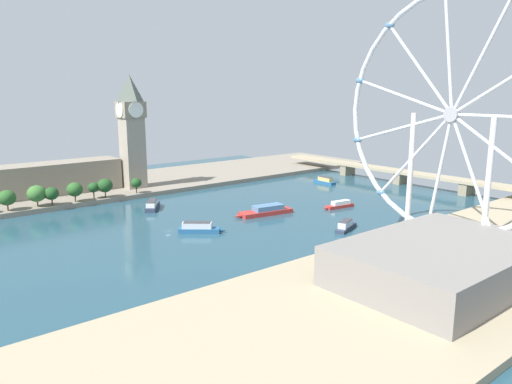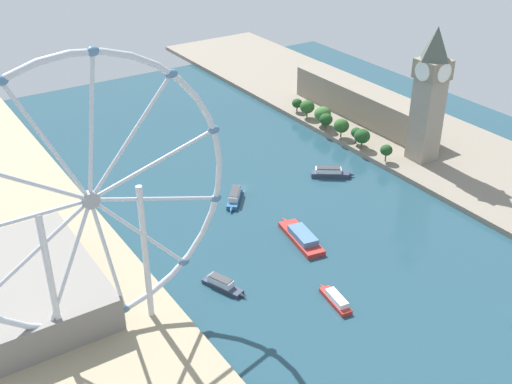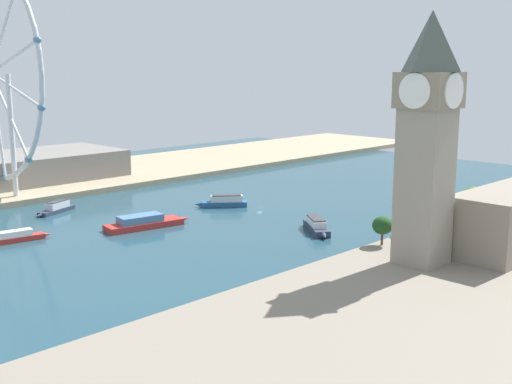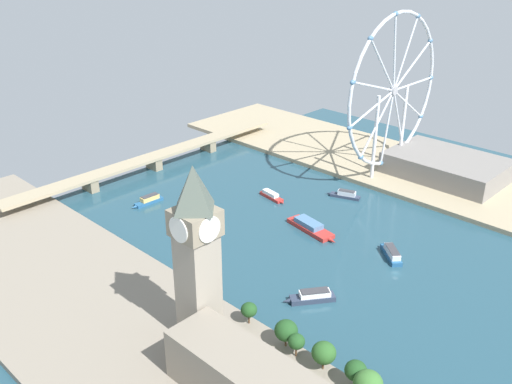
{
  "view_description": "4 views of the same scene",
  "coord_description": "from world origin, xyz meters",
  "px_view_note": "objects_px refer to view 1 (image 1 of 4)",
  "views": [
    {
      "loc": [
        217.67,
        -120.16,
        71.6
      ],
      "look_at": [
        -22.97,
        77.44,
        6.38
      ],
      "focal_mm": 34.66,
      "sensor_mm": 36.0,
      "label": 1
    },
    {
      "loc": [
        165.85,
        266.11,
        169.87
      ],
      "look_at": [
        10.87,
        28.54,
        13.07
      ],
      "focal_mm": 45.22,
      "sensor_mm": 36.0,
      "label": 2
    },
    {
      "loc": [
        -208.31,
        210.9,
        65.4
      ],
      "look_at": [
        -9.24,
        11.84,
        10.11
      ],
      "focal_mm": 45.82,
      "sensor_mm": 36.0,
      "label": 3
    },
    {
      "loc": [
        -226.67,
        -119.06,
        159.83
      ],
      "look_at": [
        0.13,
        99.18,
        14.22
      ],
      "focal_mm": 39.93,
      "sensor_mm": 36.0,
      "label": 4
    }
  ],
  "objects_px": {
    "tour_boat_2": "(266,211)",
    "tour_boat_5": "(346,226)",
    "riverside_hall": "(441,262)",
    "tour_boat_4": "(199,228)",
    "river_bridge": "(401,173)",
    "tour_boat_3": "(339,205)",
    "clock_tower": "(132,130)",
    "tour_boat_0": "(325,181)",
    "ferris_wheel": "(452,116)",
    "tour_boat_1": "(152,205)",
    "parliament_block": "(27,181)"
  },
  "relations": [
    {
      "from": "clock_tower",
      "to": "river_bridge",
      "type": "xyz_separation_m",
      "value": [
        103.67,
        171.08,
        -35.55
      ]
    },
    {
      "from": "clock_tower",
      "to": "ferris_wheel",
      "type": "height_order",
      "value": "ferris_wheel"
    },
    {
      "from": "river_bridge",
      "to": "tour_boat_5",
      "type": "xyz_separation_m",
      "value": [
        56.67,
        -130.4,
        -6.06
      ]
    },
    {
      "from": "riverside_hall",
      "to": "tour_boat_4",
      "type": "distance_m",
      "value": 120.09
    },
    {
      "from": "clock_tower",
      "to": "river_bridge",
      "type": "relative_size",
      "value": 0.34
    },
    {
      "from": "tour_boat_4",
      "to": "tour_boat_3",
      "type": "bearing_deg",
      "value": 34.46
    },
    {
      "from": "tour_boat_0",
      "to": "tour_boat_5",
      "type": "xyz_separation_m",
      "value": [
        94.54,
        -85.67,
        -0.15
      ]
    },
    {
      "from": "river_bridge",
      "to": "tour_boat_2",
      "type": "bearing_deg",
      "value": -87.53
    },
    {
      "from": "parliament_block",
      "to": "river_bridge",
      "type": "relative_size",
      "value": 0.52
    },
    {
      "from": "tour_boat_1",
      "to": "tour_boat_3",
      "type": "xyz_separation_m",
      "value": [
        70.15,
        90.23,
        -0.56
      ]
    },
    {
      "from": "riverside_hall",
      "to": "tour_boat_1",
      "type": "distance_m",
      "value": 178.55
    },
    {
      "from": "parliament_block",
      "to": "river_bridge",
      "type": "bearing_deg",
      "value": 63.88
    },
    {
      "from": "tour_boat_0",
      "to": "tour_boat_5",
      "type": "relative_size",
      "value": 1.01
    },
    {
      "from": "parliament_block",
      "to": "river_bridge",
      "type": "height_order",
      "value": "parliament_block"
    },
    {
      "from": "parliament_block",
      "to": "tour_boat_3",
      "type": "relative_size",
      "value": 5.3
    },
    {
      "from": "tour_boat_2",
      "to": "parliament_block",
      "type": "bearing_deg",
      "value": -42.15
    },
    {
      "from": "tour_boat_0",
      "to": "tour_boat_1",
      "type": "xyz_separation_m",
      "value": [
        -9.85,
        -141.79,
        0.12
      ]
    },
    {
      "from": "clock_tower",
      "to": "tour_boat_1",
      "type": "distance_m",
      "value": 71.27
    },
    {
      "from": "ferris_wheel",
      "to": "riverside_hall",
      "type": "height_order",
      "value": "ferris_wheel"
    },
    {
      "from": "tour_boat_4",
      "to": "ferris_wheel",
      "type": "bearing_deg",
      "value": -16.01
    },
    {
      "from": "tour_boat_3",
      "to": "tour_boat_5",
      "type": "distance_m",
      "value": 48.32
    },
    {
      "from": "river_bridge",
      "to": "tour_boat_3",
      "type": "xyz_separation_m",
      "value": [
        22.44,
        -96.3,
        -6.35
      ]
    },
    {
      "from": "tour_boat_1",
      "to": "river_bridge",
      "type": "bearing_deg",
      "value": -68.16
    },
    {
      "from": "parliament_block",
      "to": "ferris_wheel",
      "type": "relative_size",
      "value": 1.08
    },
    {
      "from": "parliament_block",
      "to": "tour_boat_5",
      "type": "height_order",
      "value": "parliament_block"
    },
    {
      "from": "ferris_wheel",
      "to": "tour_boat_2",
      "type": "bearing_deg",
      "value": -172.19
    },
    {
      "from": "tour_boat_1",
      "to": "tour_boat_5",
      "type": "distance_m",
      "value": 118.52
    },
    {
      "from": "ferris_wheel",
      "to": "riverside_hall",
      "type": "distance_m",
      "value": 64.84
    },
    {
      "from": "river_bridge",
      "to": "tour_boat_2",
      "type": "distance_m",
      "value": 142.2
    },
    {
      "from": "tour_boat_2",
      "to": "tour_boat_4",
      "type": "bearing_deg",
      "value": 17.28
    },
    {
      "from": "tour_boat_3",
      "to": "tour_boat_4",
      "type": "height_order",
      "value": "tour_boat_4"
    },
    {
      "from": "river_bridge",
      "to": "tour_boat_5",
      "type": "bearing_deg",
      "value": -66.51
    },
    {
      "from": "tour_boat_2",
      "to": "tour_boat_5",
      "type": "distance_m",
      "value": 51.85
    },
    {
      "from": "tour_boat_1",
      "to": "tour_boat_2",
      "type": "relative_size",
      "value": 0.6
    },
    {
      "from": "tour_boat_1",
      "to": "clock_tower",
      "type": "bearing_deg",
      "value": 20.76
    },
    {
      "from": "tour_boat_0",
      "to": "tour_boat_2",
      "type": "distance_m",
      "value": 106.69
    },
    {
      "from": "ferris_wheel",
      "to": "tour_boat_1",
      "type": "relative_size",
      "value": 4.84
    },
    {
      "from": "tour_boat_3",
      "to": "riverside_hall",
      "type": "bearing_deg",
      "value": 66.33
    },
    {
      "from": "river_bridge",
      "to": "riverside_hall",
      "type": "bearing_deg",
      "value": -51.69
    },
    {
      "from": "river_bridge",
      "to": "tour_boat_3",
      "type": "distance_m",
      "value": 99.08
    },
    {
      "from": "river_bridge",
      "to": "tour_boat_3",
      "type": "height_order",
      "value": "river_bridge"
    },
    {
      "from": "parliament_block",
      "to": "tour_boat_4",
      "type": "xyz_separation_m",
      "value": [
        129.88,
        46.64,
        -11.03
      ]
    },
    {
      "from": "riverside_hall",
      "to": "tour_boat_4",
      "type": "bearing_deg",
      "value": -166.19
    },
    {
      "from": "ferris_wheel",
      "to": "tour_boat_3",
      "type": "bearing_deg",
      "value": 159.94
    },
    {
      "from": "clock_tower",
      "to": "river_bridge",
      "type": "height_order",
      "value": "clock_tower"
    },
    {
      "from": "tour_boat_5",
      "to": "clock_tower",
      "type": "bearing_deg",
      "value": 83.34
    },
    {
      "from": "tour_boat_4",
      "to": "tour_boat_5",
      "type": "distance_m",
      "value": 75.7
    },
    {
      "from": "clock_tower",
      "to": "ferris_wheel",
      "type": "relative_size",
      "value": 0.71
    },
    {
      "from": "tour_boat_3",
      "to": "river_bridge",
      "type": "bearing_deg",
      "value": -158.36
    },
    {
      "from": "tour_boat_4",
      "to": "tour_boat_5",
      "type": "height_order",
      "value": "tour_boat_4"
    }
  ]
}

